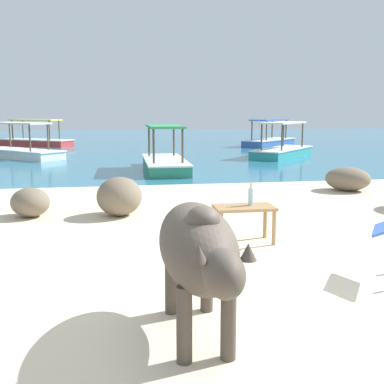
# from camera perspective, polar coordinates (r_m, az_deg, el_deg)

# --- Properties ---
(sand_beach) EXTENTS (18.00, 14.00, 0.04)m
(sand_beach) POSITION_cam_1_polar(r_m,az_deg,el_deg) (4.27, 9.76, -13.78)
(sand_beach) COLOR beige
(sand_beach) RESTS_ON ground
(water_surface) EXTENTS (60.00, 36.00, 0.03)m
(water_surface) POSITION_cam_1_polar(r_m,az_deg,el_deg) (25.78, -6.39, 5.86)
(water_surface) COLOR teal
(water_surface) RESTS_ON ground
(cow) EXTENTS (0.56, 1.84, 1.04)m
(cow) POSITION_cam_1_polar(r_m,az_deg,el_deg) (3.47, 0.74, -6.75)
(cow) COLOR #4C4238
(cow) RESTS_ON sand_beach
(low_bench_table) EXTENTS (0.76, 0.44, 0.48)m
(low_bench_table) POSITION_cam_1_polar(r_m,az_deg,el_deg) (6.09, 6.29, -2.45)
(low_bench_table) COLOR #A37A4C
(low_bench_table) RESTS_ON sand_beach
(bottle) EXTENTS (0.07, 0.07, 0.30)m
(bottle) POSITION_cam_1_polar(r_m,az_deg,el_deg) (6.11, 7.08, -0.51)
(bottle) COLOR #A3C6D1
(bottle) RESTS_ON low_bench_table
(shore_rock_large) EXTENTS (0.80, 0.84, 0.47)m
(shore_rock_large) POSITION_cam_1_polar(r_m,az_deg,el_deg) (7.99, -18.85, -1.17)
(shore_rock_large) COLOR #756651
(shore_rock_large) RESTS_ON sand_beach
(shore_rock_medium) EXTENTS (0.93, 0.97, 0.63)m
(shore_rock_medium) POSITION_cam_1_polar(r_m,az_deg,el_deg) (7.72, -8.71, -0.52)
(shore_rock_medium) COLOR #756651
(shore_rock_medium) RESTS_ON sand_beach
(shore_rock_small) EXTENTS (1.23, 1.20, 0.50)m
(shore_rock_small) POSITION_cam_1_polar(r_m,az_deg,el_deg) (10.57, 18.20, 1.51)
(shore_rock_small) COLOR #756651
(shore_rock_small) RESTS_ON sand_beach
(boat_red) EXTENTS (3.77, 2.80, 1.29)m
(boat_red) POSITION_cam_1_polar(r_m,az_deg,el_deg) (24.62, -18.20, 5.93)
(boat_red) COLOR #C63833
(boat_red) RESTS_ON water_surface
(boat_teal) EXTENTS (3.28, 3.53, 1.29)m
(boat_teal) POSITION_cam_1_polar(r_m,az_deg,el_deg) (18.15, 10.80, 5.06)
(boat_teal) COLOR teal
(boat_teal) RESTS_ON water_surface
(boat_blue) EXTENTS (3.42, 3.41, 1.29)m
(boat_blue) POSITION_cam_1_polar(r_m,az_deg,el_deg) (23.83, 9.25, 6.18)
(boat_blue) COLOR #3866B7
(boat_blue) RESTS_ON water_surface
(boat_white) EXTENTS (3.48, 3.34, 1.29)m
(boat_white) POSITION_cam_1_polar(r_m,az_deg,el_deg) (18.35, -19.94, 4.70)
(boat_white) COLOR white
(boat_white) RESTS_ON water_surface
(boat_green) EXTENTS (1.22, 3.69, 1.29)m
(boat_green) POSITION_cam_1_polar(r_m,az_deg,el_deg) (13.77, -3.30, 3.78)
(boat_green) COLOR #338E66
(boat_green) RESTS_ON water_surface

